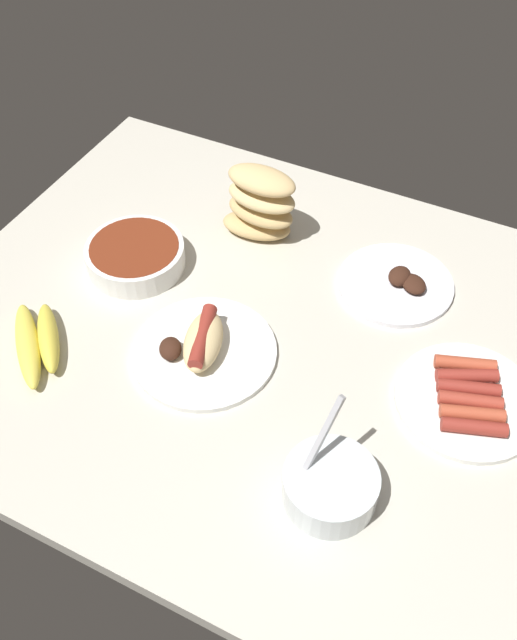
{
  "coord_description": "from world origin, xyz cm",
  "views": [
    {
      "loc": [
        -29.36,
        68.6,
        88.12
      ],
      "look_at": [
        4.43,
        0.32,
        3.0
      ],
      "focal_mm": 39.27,
      "sensor_mm": 36.0,
      "label": 1
    }
  ],
  "objects_px": {
    "bowl_chili": "(135,255)",
    "plate_sausages": "(468,398)",
    "plate_hotdog_assembled": "(202,347)",
    "bowl_coleslaw": "(330,485)",
    "bread_stack": "(260,204)",
    "banana_bunch": "(37,342)",
    "plate_grilled_meat": "(397,283)"
  },
  "relations": [
    {
      "from": "bowl_chili",
      "to": "plate_sausages",
      "type": "bearing_deg",
      "value": 177.01
    },
    {
      "from": "plate_hotdog_assembled",
      "to": "bowl_coleslaw",
      "type": "distance_m",
      "value": 0.31
    },
    {
      "from": "bread_stack",
      "to": "banana_bunch",
      "type": "height_order",
      "value": "bread_stack"
    },
    {
      "from": "plate_grilled_meat",
      "to": "bowl_chili",
      "type": "distance_m",
      "value": 0.47
    },
    {
      "from": "bowl_coleslaw",
      "to": "banana_bunch",
      "type": "relative_size",
      "value": 0.91
    },
    {
      "from": "bowl_chili",
      "to": "plate_grilled_meat",
      "type": "bearing_deg",
      "value": -160.29
    },
    {
      "from": "plate_hotdog_assembled",
      "to": "bread_stack",
      "type": "xyz_separation_m",
      "value": [
        0.05,
        -0.31,
        0.05
      ]
    },
    {
      "from": "bread_stack",
      "to": "banana_bunch",
      "type": "relative_size",
      "value": 0.86
    },
    {
      "from": "plate_grilled_meat",
      "to": "bread_stack",
      "type": "height_order",
      "value": "bread_stack"
    },
    {
      "from": "bowl_coleslaw",
      "to": "bread_stack",
      "type": "distance_m",
      "value": 0.56
    },
    {
      "from": "plate_grilled_meat",
      "to": "plate_sausages",
      "type": "xyz_separation_m",
      "value": [
        -0.18,
        0.19,
        0.0
      ]
    },
    {
      "from": "plate_grilled_meat",
      "to": "banana_bunch",
      "type": "distance_m",
      "value": 0.62
    },
    {
      "from": "bowl_chili",
      "to": "banana_bunch",
      "type": "xyz_separation_m",
      "value": [
        0.04,
        0.24,
        -0.01
      ]
    },
    {
      "from": "plate_grilled_meat",
      "to": "bowl_coleslaw",
      "type": "xyz_separation_m",
      "value": [
        -0.05,
        0.43,
        0.02
      ]
    },
    {
      "from": "plate_grilled_meat",
      "to": "bread_stack",
      "type": "xyz_separation_m",
      "value": [
        0.28,
        -0.02,
        0.06
      ]
    },
    {
      "from": "bowl_coleslaw",
      "to": "plate_hotdog_assembled",
      "type": "bearing_deg",
      "value": -27.13
    },
    {
      "from": "bread_stack",
      "to": "plate_grilled_meat",
      "type": "bearing_deg",
      "value": 176.14
    },
    {
      "from": "bowl_chili",
      "to": "bread_stack",
      "type": "distance_m",
      "value": 0.24
    },
    {
      "from": "bread_stack",
      "to": "banana_bunch",
      "type": "xyz_separation_m",
      "value": [
        0.2,
        0.41,
        -0.06
      ]
    },
    {
      "from": "bowl_coleslaw",
      "to": "banana_bunch",
      "type": "height_order",
      "value": "bowl_coleslaw"
    },
    {
      "from": "banana_bunch",
      "to": "bowl_coleslaw",
      "type": "bearing_deg",
      "value": 176.2
    },
    {
      "from": "plate_grilled_meat",
      "to": "bowl_coleslaw",
      "type": "bearing_deg",
      "value": 96.34
    },
    {
      "from": "plate_sausages",
      "to": "banana_bunch",
      "type": "height_order",
      "value": "banana_bunch"
    },
    {
      "from": "bread_stack",
      "to": "bowl_chili",
      "type": "bearing_deg",
      "value": 47.49
    },
    {
      "from": "bowl_chili",
      "to": "bowl_coleslaw",
      "type": "relative_size",
      "value": 1.13
    },
    {
      "from": "bowl_coleslaw",
      "to": "bread_stack",
      "type": "xyz_separation_m",
      "value": [
        0.33,
        -0.45,
        0.04
      ]
    },
    {
      "from": "plate_sausages",
      "to": "bowl_coleslaw",
      "type": "relative_size",
      "value": 1.42
    },
    {
      "from": "plate_grilled_meat",
      "to": "plate_sausages",
      "type": "bearing_deg",
      "value": 132.91
    },
    {
      "from": "bowl_chili",
      "to": "banana_bunch",
      "type": "bearing_deg",
      "value": 81.39
    },
    {
      "from": "plate_grilled_meat",
      "to": "bowl_chili",
      "type": "relative_size",
      "value": 1.15
    },
    {
      "from": "bowl_coleslaw",
      "to": "bread_stack",
      "type": "bearing_deg",
      "value": -53.92
    },
    {
      "from": "plate_sausages",
      "to": "bowl_coleslaw",
      "type": "height_order",
      "value": "bowl_coleslaw"
    }
  ]
}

